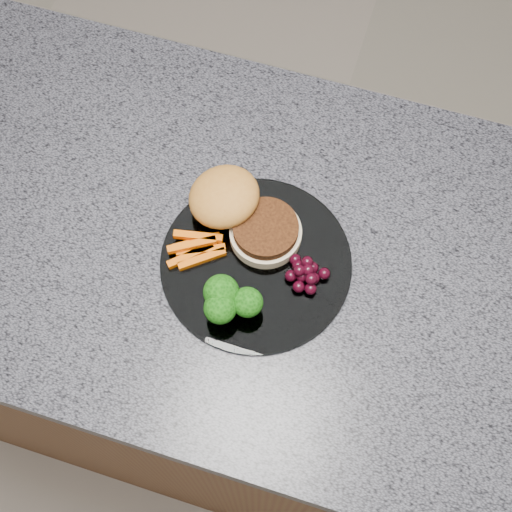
# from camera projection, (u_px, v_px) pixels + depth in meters

# --- Properties ---
(room) EXTENTS (4.02, 4.02, 2.70)m
(room) POSITION_uv_depth(u_px,v_px,m) (243.00, 8.00, 0.57)
(room) COLOR gray
(room) RESTS_ON ground
(island_cabinet) EXTENTS (1.20, 0.60, 0.86)m
(island_cabinet) POSITION_uv_depth(u_px,v_px,m) (251.00, 343.00, 1.41)
(island_cabinet) COLOR #51361C
(island_cabinet) RESTS_ON ground
(countertop) EXTENTS (1.20, 0.60, 0.04)m
(countertop) POSITION_uv_depth(u_px,v_px,m) (248.00, 250.00, 1.00)
(countertop) COLOR #50505B
(countertop) RESTS_ON island_cabinet
(plate) EXTENTS (0.26, 0.26, 0.01)m
(plate) POSITION_uv_depth(u_px,v_px,m) (256.00, 263.00, 0.96)
(plate) COLOR white
(plate) RESTS_ON countertop
(burger) EXTENTS (0.17, 0.13, 0.05)m
(burger) POSITION_uv_depth(u_px,v_px,m) (239.00, 211.00, 0.97)
(burger) COLOR #CEB791
(burger) RESTS_ON plate
(carrot_sticks) EXTENTS (0.08, 0.07, 0.02)m
(carrot_sticks) POSITION_uv_depth(u_px,v_px,m) (197.00, 248.00, 0.96)
(carrot_sticks) COLOR #D85703
(carrot_sticks) RESTS_ON plate
(broccoli) EXTENTS (0.08, 0.07, 0.06)m
(broccoli) POSITION_uv_depth(u_px,v_px,m) (228.00, 300.00, 0.91)
(broccoli) COLOR olive
(broccoli) RESTS_ON plate
(grape_bunch) EXTENTS (0.06, 0.05, 0.03)m
(grape_bunch) POSITION_uv_depth(u_px,v_px,m) (305.00, 273.00, 0.94)
(grape_bunch) COLOR black
(grape_bunch) RESTS_ON plate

